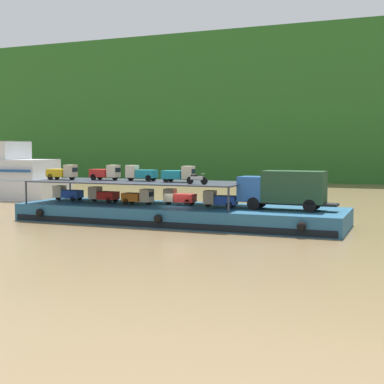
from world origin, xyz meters
name	(u,v)px	position (x,y,z in m)	size (l,w,h in m)	color
ground_plane	(178,223)	(0.00, 0.00, 0.00)	(400.00, 400.00, 0.00)	olive
hillside_far_bank	(318,97)	(0.00, 73.86, 16.98)	(146.39, 29.51, 30.14)	#286023
cargo_barge	(178,214)	(0.00, -0.02, 0.75)	(28.12, 8.25, 1.50)	#23567A
covered_lorry	(284,189)	(9.08, 0.11, 3.19)	(7.91, 2.48, 3.10)	#285BA3
cargo_rack	(138,182)	(-3.80, 0.00, 3.44)	(18.92, 6.90, 2.00)	#2D333D
mini_truck_lower_stern	(67,193)	(-11.51, 0.45, 2.19)	(2.77, 1.25, 1.38)	#1E47B7
mini_truck_lower_aft	(103,195)	(-7.55, 0.26, 2.19)	(2.79, 1.29, 1.38)	red
mini_truck_lower_mid	(138,197)	(-3.56, -0.47, 2.19)	(2.79, 1.29, 1.38)	orange
mini_truck_lower_fore	(179,197)	(-0.13, 0.47, 2.19)	(2.78, 1.26, 1.38)	red
mini_truck_lower_bow	(220,199)	(3.77, -0.12, 2.19)	(2.78, 1.28, 1.38)	#1E47B7
mini_truck_upper_stern	(63,172)	(-11.29, -0.53, 4.19)	(2.77, 1.26, 1.38)	gold
mini_truck_upper_mid	(106,172)	(-7.35, 0.44, 4.19)	(2.78, 1.26, 1.38)	red
mini_truck_upper_fore	(141,173)	(-3.82, 0.52, 4.19)	(2.78, 1.27, 1.38)	teal
mini_truck_upper_bow	(179,174)	(0.06, 0.02, 4.19)	(2.77, 1.26, 1.38)	teal
motorcycle_upper_port	(197,179)	(2.49, -2.07, 3.93)	(1.90, 0.55, 0.87)	black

